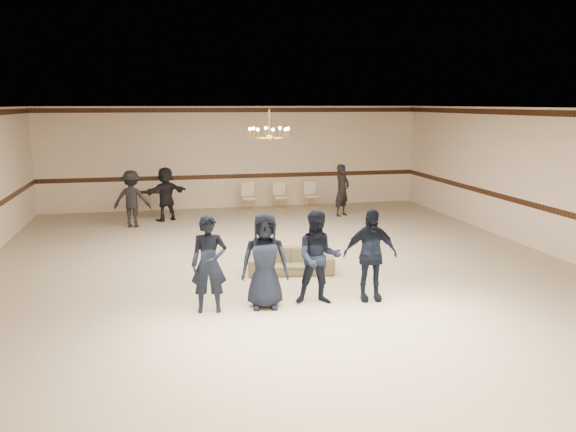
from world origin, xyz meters
name	(u,v)px	position (x,y,z in m)	size (l,w,h in m)	color
room	(279,188)	(0.00, 0.00, 1.60)	(12.01, 14.01, 3.21)	beige
chair_rail	(235,176)	(0.00, 6.99, 1.00)	(12.00, 0.02, 0.14)	#361C10
crown_molding	(234,110)	(0.00, 6.99, 3.08)	(12.00, 0.02, 0.14)	#361C10
chandelier	(269,123)	(0.00, 1.00, 2.88)	(0.94, 0.94, 0.89)	#BF883D
boy_a	(209,264)	(-1.63, -2.47, 0.79)	(0.57, 0.38, 1.57)	black
boy_b	(265,261)	(-0.73, -2.47, 0.79)	(0.77, 0.50, 1.57)	black
boy_c	(319,258)	(0.17, -2.47, 0.79)	(0.76, 0.59, 1.57)	black
boy_d	(370,255)	(1.07, -2.47, 0.79)	(0.92, 0.38, 1.57)	black
settee	(291,261)	(0.11, -0.62, 0.25)	(1.68, 0.66, 0.49)	#77744F
adult_left	(132,199)	(-3.10, 4.55, 0.77)	(0.99, 0.57, 1.53)	black
adult_mid	(166,194)	(-2.20, 5.25, 0.77)	(1.42, 0.45, 1.53)	black
adult_right	(342,190)	(2.90, 4.85, 0.77)	(0.56, 0.37, 1.53)	black
banquet_chair_left	(248,197)	(0.30, 6.17, 0.44)	(0.42, 0.42, 0.87)	beige
banquet_chair_mid	(280,196)	(1.30, 6.17, 0.44)	(0.42, 0.42, 0.87)	beige
banquet_chair_right	(311,195)	(2.30, 6.17, 0.44)	(0.42, 0.42, 0.87)	beige
console_table	(149,203)	(-2.70, 6.37, 0.35)	(0.83, 0.35, 0.69)	black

